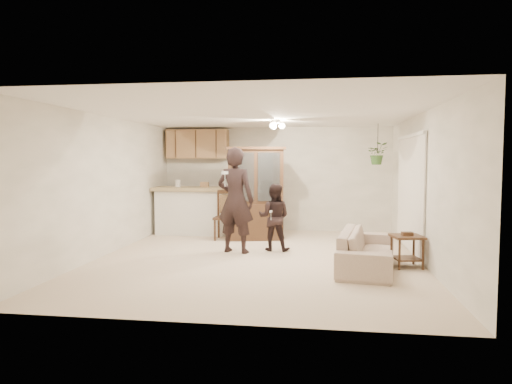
# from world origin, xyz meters

# --- Properties ---
(floor) EXTENTS (6.50, 6.50, 0.00)m
(floor) POSITION_xyz_m (0.00, 0.00, 0.00)
(floor) COLOR beige
(floor) RESTS_ON ground
(ceiling) EXTENTS (5.50, 6.50, 0.02)m
(ceiling) POSITION_xyz_m (0.00, 0.00, 2.50)
(ceiling) COLOR white
(ceiling) RESTS_ON wall_back
(wall_back) EXTENTS (5.50, 0.02, 2.50)m
(wall_back) POSITION_xyz_m (0.00, 3.25, 1.25)
(wall_back) COLOR white
(wall_back) RESTS_ON ground
(wall_front) EXTENTS (5.50, 0.02, 2.50)m
(wall_front) POSITION_xyz_m (0.00, -3.25, 1.25)
(wall_front) COLOR white
(wall_front) RESTS_ON ground
(wall_left) EXTENTS (0.02, 6.50, 2.50)m
(wall_left) POSITION_xyz_m (-2.75, 0.00, 1.25)
(wall_left) COLOR white
(wall_left) RESTS_ON ground
(wall_right) EXTENTS (0.02, 6.50, 2.50)m
(wall_right) POSITION_xyz_m (2.75, 0.00, 1.25)
(wall_right) COLOR white
(wall_right) RESTS_ON ground
(breakfast_bar) EXTENTS (1.60, 0.55, 1.00)m
(breakfast_bar) POSITION_xyz_m (-1.85, 2.35, 0.50)
(breakfast_bar) COLOR white
(breakfast_bar) RESTS_ON floor
(bar_top) EXTENTS (1.75, 0.70, 0.08)m
(bar_top) POSITION_xyz_m (-1.85, 2.35, 1.05)
(bar_top) COLOR tan
(bar_top) RESTS_ON breakfast_bar
(upper_cabinets) EXTENTS (1.50, 0.34, 0.70)m
(upper_cabinets) POSITION_xyz_m (-1.90, 3.07, 2.10)
(upper_cabinets) COLOR olive
(upper_cabinets) RESTS_ON wall_back
(vertical_blinds) EXTENTS (0.06, 2.30, 2.10)m
(vertical_blinds) POSITION_xyz_m (2.71, 0.90, 1.10)
(vertical_blinds) COLOR silver
(vertical_blinds) RESTS_ON wall_right
(ceiling_fixture) EXTENTS (0.36, 0.36, 0.20)m
(ceiling_fixture) POSITION_xyz_m (0.20, 1.20, 2.40)
(ceiling_fixture) COLOR #F8E0BA
(ceiling_fixture) RESTS_ON ceiling
(hanging_plant) EXTENTS (0.43, 0.37, 0.48)m
(hanging_plant) POSITION_xyz_m (2.30, 2.40, 1.85)
(hanging_plant) COLOR #325823
(hanging_plant) RESTS_ON ceiling
(plant_cord) EXTENTS (0.01, 0.01, 0.65)m
(plant_cord) POSITION_xyz_m (2.30, 2.40, 2.17)
(plant_cord) COLOR black
(plant_cord) RESTS_ON ceiling
(sofa) EXTENTS (1.02, 1.97, 0.73)m
(sofa) POSITION_xyz_m (1.81, -0.49, 0.37)
(sofa) COLOR beige
(sofa) RESTS_ON floor
(adult) EXTENTS (0.74, 0.57, 1.80)m
(adult) POSITION_xyz_m (-0.48, 0.43, 0.90)
(adult) COLOR black
(adult) RESTS_ON floor
(child) EXTENTS (0.70, 0.57, 1.35)m
(child) POSITION_xyz_m (0.21, 0.72, 0.68)
(child) COLOR black
(child) RESTS_ON floor
(china_hutch) EXTENTS (1.34, 0.74, 1.99)m
(china_hutch) POSITION_xyz_m (-0.31, 1.85, 0.98)
(china_hutch) COLOR #382414
(china_hutch) RESTS_ON floor
(side_table) EXTENTS (0.54, 0.54, 0.57)m
(side_table) POSITION_xyz_m (2.45, -0.34, 0.27)
(side_table) COLOR #382414
(side_table) RESTS_ON floor
(chair_bar) EXTENTS (0.47, 0.47, 1.06)m
(chair_bar) POSITION_xyz_m (-0.94, 1.77, 0.30)
(chair_bar) COLOR #382414
(chair_bar) RESTS_ON floor
(chair_hutch_left) EXTENTS (0.66, 0.66, 1.06)m
(chair_hutch_left) POSITION_xyz_m (-1.09, 2.88, 0.30)
(chair_hutch_left) COLOR #382414
(chair_hutch_left) RESTS_ON floor
(chair_hutch_right) EXTENTS (0.52, 0.52, 1.15)m
(chair_hutch_right) POSITION_xyz_m (-0.13, 2.12, 0.32)
(chair_hutch_right) COLOR #382414
(chair_hutch_right) RESTS_ON floor
(controller_adult) EXTENTS (0.09, 0.18, 0.05)m
(controller_adult) POSITION_xyz_m (-0.58, -0.01, 1.49)
(controller_adult) COLOR white
(controller_adult) RESTS_ON adult
(controller_child) EXTENTS (0.04, 0.11, 0.03)m
(controller_child) POSITION_xyz_m (0.18, 0.43, 0.77)
(controller_child) COLOR white
(controller_child) RESTS_ON child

